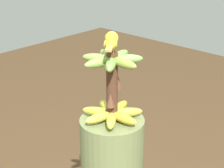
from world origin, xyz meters
name	(u,v)px	position (x,y,z in m)	size (l,w,h in m)	color
banana_bunch	(112,87)	(0.00, 0.00, 1.17)	(0.26, 0.26, 0.30)	#4C2D1E
perched_bird	(111,41)	(0.01, -0.01, 1.36)	(0.14, 0.16, 0.08)	#C68933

